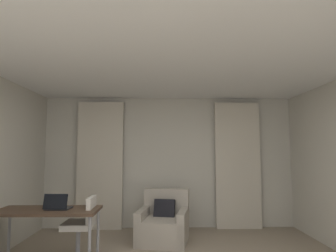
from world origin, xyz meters
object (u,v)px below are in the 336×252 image
desk (48,214)px  desk_chair (81,233)px  laptop (58,206)px  armchair (164,225)px

desk → desk_chair: bearing=9.3°
desk → laptop: size_ratio=4.12×
armchair → laptop: 1.80m
desk → laptop: laptop is taller
armchair → desk: 1.87m
desk_chair → laptop: 0.50m
armchair → laptop: bearing=-146.9°
armchair → laptop: laptop is taller
desk → desk_chair: desk_chair is taller
laptop → desk_chair: bearing=17.2°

